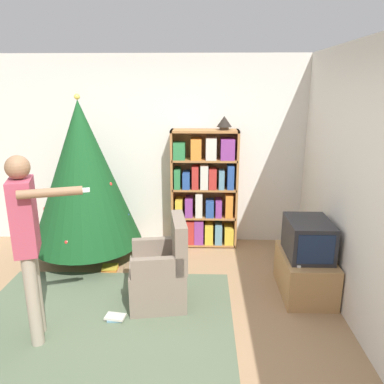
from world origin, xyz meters
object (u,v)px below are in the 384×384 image
Objects in this scene: armchair at (161,274)px; standing_person at (28,235)px; bookshelf at (204,192)px; television at (308,238)px; table_lamp at (224,122)px; christmas_tree at (83,174)px.

standing_person reaches higher than armchair.
bookshelf is at bearing 126.78° from standing_person.
television is 2.73m from standing_person.
bookshelf reaches higher than armchair.
table_lamp reaches higher than standing_person.
armchair is at bearing -44.23° from christmas_tree.
bookshelf is 1.63m from armchair.
table_lamp is (0.25, 0.01, 0.96)m from bookshelf.
armchair is 2.18m from table_lamp.
armchair is at bearing 102.08° from standing_person.
christmas_tree is (-2.61, 0.81, 0.48)m from television.
armchair is at bearing -171.23° from television.
armchair is 0.55× the size of standing_person.
standing_person is (-1.04, -0.60, 0.67)m from armchair.
television is 2.78m from christmas_tree.
table_lamp is at bearing 123.56° from television.
standing_person is at bearing -161.88° from television.
armchair is 1.37m from standing_person.
television is at bearing 89.95° from standing_person.
bookshelf is at bearing 130.93° from television.
television is (1.10, -1.26, -0.13)m from bookshelf.
standing_person is at bearing -88.64° from christmas_tree.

